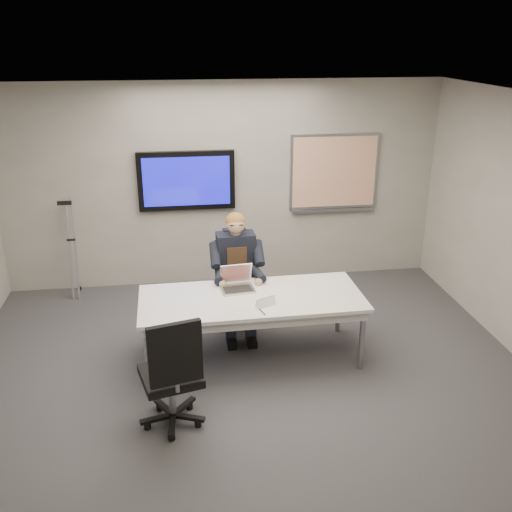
{
  "coord_description": "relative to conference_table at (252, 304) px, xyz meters",
  "views": [
    {
      "loc": [
        -0.64,
        -4.61,
        3.37
      ],
      "look_at": [
        0.17,
        1.0,
        1.13
      ],
      "focal_mm": 40.0,
      "sensor_mm": 36.0,
      "label": 1
    }
  ],
  "objects": [
    {
      "name": "floor",
      "position": [
        -0.09,
        -0.83,
        -0.65
      ],
      "size": [
        6.0,
        6.0,
        0.02
      ],
      "primitive_type": "cube",
      "color": "#353538",
      "rests_on": "ground"
    },
    {
      "name": "ceiling",
      "position": [
        -0.09,
        -0.83,
        2.15
      ],
      "size": [
        6.0,
        6.0,
        0.02
      ],
      "primitive_type": "cube",
      "color": "silver",
      "rests_on": "wall_back"
    },
    {
      "name": "wall_back",
      "position": [
        -0.09,
        2.17,
        0.75
      ],
      "size": [
        6.0,
        0.02,
        2.8
      ],
      "primitive_type": "cube",
      "color": "gray",
      "rests_on": "ground"
    },
    {
      "name": "conference_table",
      "position": [
        0.0,
        0.0,
        0.0
      ],
      "size": [
        2.4,
        1.03,
        0.73
      ],
      "rotation": [
        0.0,
        0.0,
        0.02
      ],
      "color": "silver",
      "rests_on": "ground"
    },
    {
      "name": "tv_display",
      "position": [
        -0.59,
        2.11,
        0.85
      ],
      "size": [
        1.3,
        0.09,
        0.8
      ],
      "color": "black",
      "rests_on": "wall_back"
    },
    {
      "name": "whiteboard",
      "position": [
        1.46,
        2.14,
        0.88
      ],
      "size": [
        1.25,
        0.08,
        1.1
      ],
      "color": "gray",
      "rests_on": "wall_back"
    },
    {
      "name": "office_chair_far",
      "position": [
        -0.09,
        0.86,
        -0.33
      ],
      "size": [
        0.55,
        0.55,
        1.03
      ],
      "rotation": [
        0.0,
        0.0,
        0.14
      ],
      "color": "black",
      "rests_on": "ground"
    },
    {
      "name": "office_chair_near",
      "position": [
        -0.86,
        -1.08,
        -0.29
      ],
      "size": [
        0.66,
        0.66,
        1.15
      ],
      "rotation": [
        0.0,
        0.0,
        3.38
      ],
      "color": "black",
      "rests_on": "ground"
    },
    {
      "name": "seated_person",
      "position": [
        -0.08,
        0.6,
        -0.07
      ],
      "size": [
        0.45,
        0.78,
        1.44
      ],
      "rotation": [
        0.0,
        0.0,
        0.04
      ],
      "color": "#1E2232",
      "rests_on": "office_chair_far"
    },
    {
      "name": "crutch",
      "position": [
        -2.15,
        1.93,
        0.06
      ],
      "size": [
        0.25,
        0.71,
        1.47
      ],
      "primitive_type": null,
      "rotation": [
        -0.22,
        0.0,
        -0.08
      ],
      "color": "#AEB1B6",
      "rests_on": "ground"
    },
    {
      "name": "laptop",
      "position": [
        -0.13,
        0.25,
        0.15
      ],
      "size": [
        0.38,
        0.37,
        0.25
      ],
      "rotation": [
        0.0,
        0.0,
        0.11
      ],
      "color": "#BBBBBD",
      "rests_on": "conference_table"
    },
    {
      "name": "name_tent",
      "position": [
        0.12,
        -0.22,
        0.13
      ],
      "size": [
        0.23,
        0.15,
        0.09
      ],
      "primitive_type": null,
      "rotation": [
        0.0,
        0.0,
        0.41
      ],
      "color": "white",
      "rests_on": "conference_table"
    },
    {
      "name": "pen",
      "position": [
        0.06,
        -0.37,
        0.09
      ],
      "size": [
        0.05,
        0.13,
        0.01
      ],
      "primitive_type": "cylinder",
      "rotation": [
        0.0,
        1.57,
        1.84
      ],
      "color": "black",
      "rests_on": "conference_table"
    }
  ]
}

